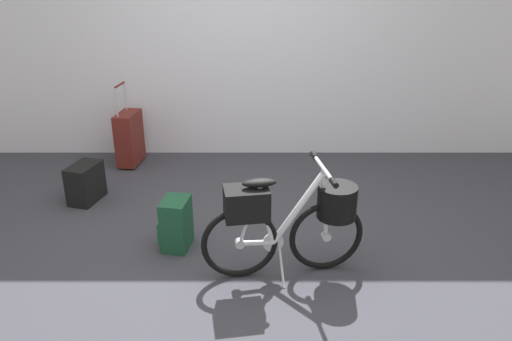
{
  "coord_description": "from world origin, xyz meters",
  "views": [
    {
      "loc": [
        0.14,
        -3.11,
        1.98
      ],
      "look_at": [
        0.13,
        0.23,
        0.55
      ],
      "focal_mm": 35.54,
      "sensor_mm": 36.0,
      "label": 1
    }
  ],
  "objects_px": {
    "rolling_suitcase": "(131,138)",
    "handbag_on_floor": "(87,183)",
    "backpack_on_floor": "(177,224)",
    "folding_bike_foreground": "(293,218)"
  },
  "relations": [
    {
      "from": "rolling_suitcase",
      "to": "backpack_on_floor",
      "type": "xyz_separation_m",
      "value": [
        0.69,
        -1.59,
        -0.1
      ]
    },
    {
      "from": "folding_bike_foreground",
      "to": "backpack_on_floor",
      "type": "distance_m",
      "value": 0.9
    },
    {
      "from": "backpack_on_floor",
      "to": "handbag_on_floor",
      "type": "bearing_deg",
      "value": 139.66
    },
    {
      "from": "backpack_on_floor",
      "to": "handbag_on_floor",
      "type": "relative_size",
      "value": 1.03
    },
    {
      "from": "rolling_suitcase",
      "to": "handbag_on_floor",
      "type": "distance_m",
      "value": 0.86
    },
    {
      "from": "rolling_suitcase",
      "to": "backpack_on_floor",
      "type": "bearing_deg",
      "value": -66.46
    },
    {
      "from": "rolling_suitcase",
      "to": "handbag_on_floor",
      "type": "xyz_separation_m",
      "value": [
        -0.2,
        -0.83,
        -0.12
      ]
    },
    {
      "from": "backpack_on_floor",
      "to": "handbag_on_floor",
      "type": "height_order",
      "value": "backpack_on_floor"
    },
    {
      "from": "folding_bike_foreground",
      "to": "handbag_on_floor",
      "type": "xyz_separation_m",
      "value": [
        -1.7,
        1.08,
        -0.25
      ]
    },
    {
      "from": "folding_bike_foreground",
      "to": "rolling_suitcase",
      "type": "bearing_deg",
      "value": 128.17
    }
  ]
}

